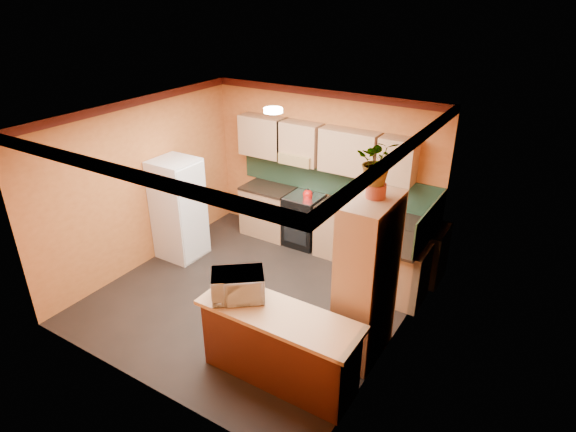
% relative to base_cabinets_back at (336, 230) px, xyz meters
% --- Properties ---
extents(room_shell, '(4.24, 4.24, 2.72)m').
position_rel_base_cabinets_back_xyz_m(room_shell, '(-0.42, -1.52, 1.65)').
color(room_shell, black).
rests_on(room_shell, ground).
extents(base_cabinets_back, '(3.65, 0.60, 0.88)m').
position_rel_base_cabinets_back_xyz_m(base_cabinets_back, '(0.00, 0.00, 0.00)').
color(base_cabinets_back, tan).
rests_on(base_cabinets_back, ground).
extents(countertop_back, '(3.65, 0.62, 0.04)m').
position_rel_base_cabinets_back_xyz_m(countertop_back, '(0.00, -0.00, 0.46)').
color(countertop_back, black).
rests_on(countertop_back, base_cabinets_back).
extents(stove, '(0.58, 0.58, 0.91)m').
position_rel_base_cabinets_back_xyz_m(stove, '(-0.62, -0.00, 0.02)').
color(stove, black).
rests_on(stove, ground).
extents(kettle, '(0.18, 0.18, 0.18)m').
position_rel_base_cabinets_back_xyz_m(kettle, '(-0.52, -0.05, 0.56)').
color(kettle, red).
rests_on(kettle, stove).
extents(sink, '(0.48, 0.40, 0.03)m').
position_rel_base_cabinets_back_xyz_m(sink, '(0.78, 0.00, 0.50)').
color(sink, silver).
rests_on(sink, countertop_back).
extents(base_cabinets_right, '(0.60, 0.80, 0.88)m').
position_rel_base_cabinets_back_xyz_m(base_cabinets_right, '(1.36, -0.72, 0.00)').
color(base_cabinets_right, tan).
rests_on(base_cabinets_right, ground).
extents(countertop_right, '(0.62, 0.80, 0.04)m').
position_rel_base_cabinets_back_xyz_m(countertop_right, '(1.36, -0.72, 0.46)').
color(countertop_right, black).
rests_on(countertop_right, base_cabinets_right).
extents(fridge, '(0.68, 0.66, 1.70)m').
position_rel_base_cabinets_back_xyz_m(fridge, '(-2.19, -1.43, 0.41)').
color(fridge, white).
rests_on(fridge, ground).
extents(pantry, '(0.48, 0.90, 2.10)m').
position_rel_base_cabinets_back_xyz_m(pantry, '(1.41, -2.04, 0.61)').
color(pantry, tan).
rests_on(pantry, ground).
extents(fern_pot, '(0.22, 0.22, 0.16)m').
position_rel_base_cabinets_back_xyz_m(fern_pot, '(1.41, -1.99, 1.74)').
color(fern_pot, '#993A25').
rests_on(fern_pot, pantry).
extents(fern, '(0.57, 0.54, 0.51)m').
position_rel_base_cabinets_back_xyz_m(fern, '(1.41, -1.99, 2.07)').
color(fern, tan).
rests_on(fern, fern_pot).
extents(breakfast_bar, '(1.80, 0.55, 0.88)m').
position_rel_base_cabinets_back_xyz_m(breakfast_bar, '(0.78, -2.98, 0.00)').
color(breakfast_bar, '#512513').
rests_on(breakfast_bar, ground).
extents(bar_top, '(1.90, 0.65, 0.05)m').
position_rel_base_cabinets_back_xyz_m(bar_top, '(0.78, -2.98, 0.47)').
color(bar_top, tan).
rests_on(bar_top, breakfast_bar).
extents(microwave, '(0.71, 0.68, 0.33)m').
position_rel_base_cabinets_back_xyz_m(microwave, '(0.23, -2.98, 0.65)').
color(microwave, white).
rests_on(microwave, bar_top).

